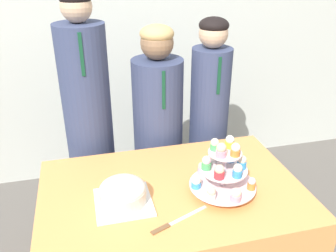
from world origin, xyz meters
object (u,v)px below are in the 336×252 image
object	(u,v)px
cupcake_stand	(224,169)
cake_knife	(171,224)
student_0	(90,137)
student_1	(158,143)
student_2	(208,133)
round_cake	(123,193)

from	to	relation	value
cupcake_stand	cake_knife	bearing A→B (deg)	-152.06
student_0	student_1	distance (m)	0.43
cake_knife	cupcake_stand	xyz separation A→B (m)	(0.28, 0.15, 0.12)
cake_knife	student_2	world-z (taller)	student_2
cake_knife	student_2	xyz separation A→B (m)	(0.47, 0.85, -0.07)
round_cake	student_0	size ratio (longest dim) A/B	0.15
cake_knife	student_0	world-z (taller)	student_0
round_cake	cupcake_stand	distance (m)	0.45
cupcake_stand	student_2	size ratio (longest dim) A/B	0.21
student_0	student_1	world-z (taller)	student_0
cake_knife	student_0	bearing A→B (deg)	85.73
round_cake	student_0	distance (m)	0.68
cupcake_stand	student_0	bearing A→B (deg)	128.14
round_cake	student_2	world-z (taller)	student_2
student_0	student_2	size ratio (longest dim) A/B	1.12
round_cake	cake_knife	xyz separation A→B (m)	(0.17, -0.18, -0.05)
cake_knife	student_1	distance (m)	0.87
cake_knife	student_2	distance (m)	0.98
cake_knife	student_0	xyz separation A→B (m)	(-0.28, 0.85, -0.00)
cupcake_stand	student_0	world-z (taller)	student_0
round_cake	student_0	xyz separation A→B (m)	(-0.11, 0.67, -0.06)
student_2	cake_knife	bearing A→B (deg)	-118.89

